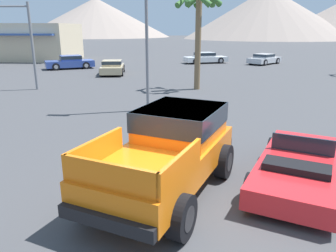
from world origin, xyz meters
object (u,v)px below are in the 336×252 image
object	(u,v)px
palm_tree_short	(199,12)
red_convertible_car	(298,168)
orange_pickup_truck	(171,146)
parked_car_silver	(264,59)
parked_car_tan	(112,67)
traffic_light_main	(10,30)
parked_car_blue	(70,62)
parked_car_white	(205,58)

from	to	relation	value
palm_tree_short	red_convertible_car	bearing A→B (deg)	-79.93
orange_pickup_truck	parked_car_silver	xyz separation A→B (m)	(8.11, 28.45, -0.50)
parked_car_tan	parked_car_silver	bearing A→B (deg)	23.32
red_convertible_car	parked_car_silver	size ratio (longest dim) A/B	1.13
orange_pickup_truck	parked_car_silver	size ratio (longest dim) A/B	1.24
parked_car_silver	traffic_light_main	size ratio (longest dim) A/B	0.81
parked_car_blue	parked_car_silver	distance (m)	19.69
parked_car_white	palm_tree_short	distance (m)	16.25
parked_car_tan	palm_tree_short	bearing A→B (deg)	-51.64
orange_pickup_truck	parked_car_white	world-z (taller)	orange_pickup_truck
parked_car_tan	red_convertible_car	bearing A→B (deg)	-73.12
parked_car_blue	parked_car_white	distance (m)	14.08
red_convertible_car	palm_tree_short	bearing A→B (deg)	122.88
orange_pickup_truck	traffic_light_main	size ratio (longest dim) A/B	1.01
parked_car_white	traffic_light_main	world-z (taller)	traffic_light_main
traffic_light_main	palm_tree_short	bearing A→B (deg)	-176.03
orange_pickup_truck	parked_car_silver	distance (m)	29.59
red_convertible_car	parked_car_tan	bearing A→B (deg)	138.16
parked_car_silver	parked_car_white	bearing A→B (deg)	-142.67
parked_car_tan	parked_car_blue	bearing A→B (deg)	136.04
red_convertible_car	parked_car_tan	world-z (taller)	parked_car_tan
parked_car_tan	palm_tree_short	distance (m)	10.20
red_convertible_car	parked_car_white	bearing A→B (deg)	115.11
parked_car_silver	traffic_light_main	xyz separation A→B (m)	(-18.46, -15.95, 3.02)
parked_car_tan	orange_pickup_truck	bearing A→B (deg)	-81.47
red_convertible_car	orange_pickup_truck	bearing A→B (deg)	-149.20
parked_car_silver	palm_tree_short	distance (m)	17.31
red_convertible_car	parked_car_white	xyz separation A→B (m)	(-1.15, 28.55, 0.18)
parked_car_tan	parked_car_white	xyz separation A→B (m)	(7.98, 9.29, 0.01)
red_convertible_car	palm_tree_short	size ratio (longest dim) A/B	0.78
orange_pickup_truck	palm_tree_short	size ratio (longest dim) A/B	0.86
parked_car_blue	orange_pickup_truck	bearing A→B (deg)	177.13
red_convertible_car	parked_car_white	distance (m)	28.57
parked_car_silver	parked_car_white	size ratio (longest dim) A/B	0.85
red_convertible_car	parked_car_silver	xyz separation A→B (m)	(5.01, 28.01, 0.14)
red_convertible_car	parked_car_white	size ratio (longest dim) A/B	0.96
orange_pickup_truck	parked_car_silver	bearing A→B (deg)	94.76
parked_car_blue	palm_tree_short	distance (m)	15.78
parked_car_tan	traffic_light_main	bearing A→B (deg)	-129.50
orange_pickup_truck	parked_car_white	bearing A→B (deg)	106.81
parked_car_blue	parked_car_silver	xyz separation A→B (m)	(18.96, 5.32, -0.07)
parked_car_white	palm_tree_short	bearing A→B (deg)	-23.78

